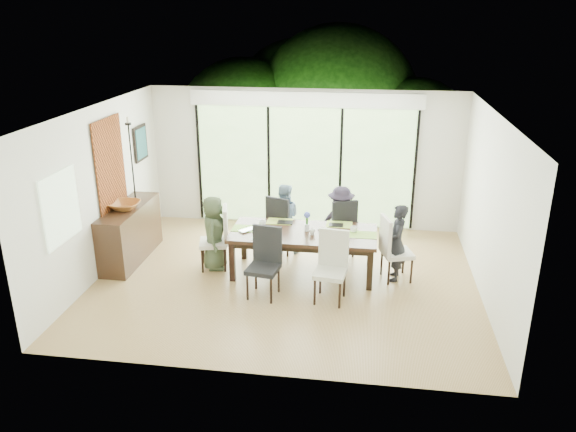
# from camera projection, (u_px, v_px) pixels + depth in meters

# --- Properties ---
(floor) EXTENTS (6.00, 5.00, 0.01)m
(floor) POSITION_uv_depth(u_px,v_px,m) (286.00, 280.00, 9.00)
(floor) COLOR brown
(floor) RESTS_ON ground
(ceiling) EXTENTS (6.00, 5.00, 0.01)m
(ceiling) POSITION_uv_depth(u_px,v_px,m) (286.00, 111.00, 8.06)
(ceiling) COLOR white
(ceiling) RESTS_ON wall_back
(wall_back) EXTENTS (6.00, 0.02, 2.70)m
(wall_back) POSITION_uv_depth(u_px,v_px,m) (305.00, 159.00, 10.86)
(wall_back) COLOR silver
(wall_back) RESTS_ON floor
(wall_front) EXTENTS (6.00, 0.02, 2.70)m
(wall_front) POSITION_uv_depth(u_px,v_px,m) (252.00, 272.00, 6.20)
(wall_front) COLOR beige
(wall_front) RESTS_ON floor
(wall_left) EXTENTS (0.02, 5.00, 2.70)m
(wall_left) POSITION_uv_depth(u_px,v_px,m) (99.00, 191.00, 8.94)
(wall_left) COLOR white
(wall_left) RESTS_ON floor
(wall_right) EXTENTS (0.02, 5.00, 2.70)m
(wall_right) POSITION_uv_depth(u_px,v_px,m) (491.00, 210.00, 8.13)
(wall_right) COLOR silver
(wall_right) RESTS_ON floor
(glass_doors) EXTENTS (4.20, 0.02, 2.30)m
(glass_doors) POSITION_uv_depth(u_px,v_px,m) (304.00, 167.00, 10.87)
(glass_doors) COLOR #598C3F
(glass_doors) RESTS_ON wall_back
(blinds_header) EXTENTS (4.40, 0.06, 0.28)m
(blinds_header) POSITION_uv_depth(u_px,v_px,m) (305.00, 99.00, 10.41)
(blinds_header) COLOR white
(blinds_header) RESTS_ON wall_back
(mullion_a) EXTENTS (0.05, 0.04, 2.30)m
(mullion_a) POSITION_uv_depth(u_px,v_px,m) (200.00, 163.00, 11.15)
(mullion_a) COLOR black
(mullion_a) RESTS_ON wall_back
(mullion_b) EXTENTS (0.05, 0.04, 2.30)m
(mullion_b) POSITION_uv_depth(u_px,v_px,m) (269.00, 166.00, 10.96)
(mullion_b) COLOR black
(mullion_b) RESTS_ON wall_back
(mullion_c) EXTENTS (0.05, 0.04, 2.30)m
(mullion_c) POSITION_uv_depth(u_px,v_px,m) (341.00, 169.00, 10.77)
(mullion_c) COLOR black
(mullion_c) RESTS_ON wall_back
(mullion_d) EXTENTS (0.05, 0.04, 2.30)m
(mullion_d) POSITION_uv_depth(u_px,v_px,m) (415.00, 171.00, 10.58)
(mullion_d) COLOR black
(mullion_d) RESTS_ON wall_back
(side_window) EXTENTS (0.02, 0.90, 1.00)m
(side_window) POSITION_uv_depth(u_px,v_px,m) (61.00, 207.00, 7.76)
(side_window) COLOR #8CAD7F
(side_window) RESTS_ON wall_left
(deck) EXTENTS (6.00, 1.80, 0.10)m
(deck) POSITION_uv_depth(u_px,v_px,m) (309.00, 211.00, 12.17)
(deck) COLOR brown
(deck) RESTS_ON ground
(rail_top) EXTENTS (6.00, 0.08, 0.06)m
(rail_top) POSITION_uv_depth(u_px,v_px,m) (313.00, 175.00, 12.71)
(rail_top) COLOR #4F3D22
(rail_top) RESTS_ON deck
(foliage_left) EXTENTS (3.20, 3.20, 3.20)m
(foliage_left) POSITION_uv_depth(u_px,v_px,m) (244.00, 125.00, 13.57)
(foliage_left) COLOR #14380F
(foliage_left) RESTS_ON ground
(foliage_mid) EXTENTS (4.00, 4.00, 4.00)m
(foliage_mid) POSITION_uv_depth(u_px,v_px,m) (337.00, 108.00, 13.70)
(foliage_mid) COLOR #14380F
(foliage_mid) RESTS_ON ground
(foliage_right) EXTENTS (2.80, 2.80, 2.80)m
(foliage_right) POSITION_uv_depth(u_px,v_px,m) (412.00, 139.00, 12.91)
(foliage_right) COLOR #14380F
(foliage_right) RESTS_ON ground
(foliage_far) EXTENTS (3.60, 3.60, 3.60)m
(foliage_far) POSITION_uv_depth(u_px,v_px,m) (300.00, 110.00, 14.55)
(foliage_far) COLOR #14380F
(foliage_far) RESTS_ON ground
(table_top) EXTENTS (2.33, 1.07, 0.06)m
(table_top) POSITION_uv_depth(u_px,v_px,m) (303.00, 233.00, 8.99)
(table_top) COLOR black
(table_top) RESTS_ON floor
(table_apron) EXTENTS (2.14, 0.87, 0.10)m
(table_apron) POSITION_uv_depth(u_px,v_px,m) (303.00, 238.00, 9.02)
(table_apron) COLOR black
(table_apron) RESTS_ON floor
(table_leg_fl) EXTENTS (0.09, 0.09, 0.67)m
(table_leg_fl) POSITION_uv_depth(u_px,v_px,m) (232.00, 261.00, 8.87)
(table_leg_fl) COLOR black
(table_leg_fl) RESTS_ON floor
(table_leg_fr) EXTENTS (0.09, 0.09, 0.67)m
(table_leg_fr) POSITION_uv_depth(u_px,v_px,m) (370.00, 270.00, 8.58)
(table_leg_fr) COLOR black
(table_leg_fr) RESTS_ON floor
(table_leg_bl) EXTENTS (0.09, 0.09, 0.67)m
(table_leg_bl) POSITION_uv_depth(u_px,v_px,m) (244.00, 240.00, 9.66)
(table_leg_bl) COLOR black
(table_leg_bl) RESTS_ON floor
(table_leg_br) EXTENTS (0.09, 0.09, 0.67)m
(table_leg_br) POSITION_uv_depth(u_px,v_px,m) (370.00, 248.00, 9.37)
(table_leg_br) COLOR black
(table_leg_br) RESTS_ON floor
(chair_left_end) EXTENTS (0.54, 0.54, 1.07)m
(chair_left_end) POSITION_uv_depth(u_px,v_px,m) (213.00, 238.00, 9.25)
(chair_left_end) COLOR beige
(chair_left_end) RESTS_ON floor
(chair_right_end) EXTENTS (0.56, 0.56, 1.07)m
(chair_right_end) POSITION_uv_depth(u_px,v_px,m) (398.00, 248.00, 8.85)
(chair_right_end) COLOR beige
(chair_right_end) RESTS_ON floor
(chair_far_left) EXTENTS (0.58, 0.58, 1.07)m
(chair_far_left) POSITION_uv_depth(u_px,v_px,m) (284.00, 223.00, 9.90)
(chair_far_left) COLOR black
(chair_far_left) RESTS_ON floor
(chair_far_right) EXTENTS (0.58, 0.58, 1.07)m
(chair_far_right) POSITION_uv_depth(u_px,v_px,m) (340.00, 226.00, 9.77)
(chair_far_right) COLOR black
(chair_far_right) RESTS_ON floor
(chair_near_left) EXTENTS (0.51, 0.51, 1.07)m
(chair_near_left) POSITION_uv_depth(u_px,v_px,m) (263.00, 264.00, 8.31)
(chair_near_left) COLOR black
(chair_near_left) RESTS_ON floor
(chair_near_right) EXTENTS (0.50, 0.50, 1.07)m
(chair_near_right) POSITION_uv_depth(u_px,v_px,m) (330.00, 268.00, 8.18)
(chair_near_right) COLOR beige
(chair_near_right) RESTS_ON floor
(person_left_end) EXTENTS (0.42, 0.61, 1.25)m
(person_left_end) POSITION_uv_depth(u_px,v_px,m) (214.00, 233.00, 9.22)
(person_left_end) COLOR #3C4931
(person_left_end) RESTS_ON floor
(person_right_end) EXTENTS (0.41, 0.61, 1.25)m
(person_right_end) POSITION_uv_depth(u_px,v_px,m) (397.00, 243.00, 8.82)
(person_right_end) COLOR black
(person_right_end) RESTS_ON floor
(person_far_left) EXTENTS (0.62, 0.44, 1.25)m
(person_far_left) POSITION_uv_depth(u_px,v_px,m) (284.00, 218.00, 9.85)
(person_far_left) COLOR #7792AD
(person_far_left) RESTS_ON floor
(person_far_right) EXTENTS (0.62, 0.43, 1.25)m
(person_far_right) POSITION_uv_depth(u_px,v_px,m) (341.00, 221.00, 9.72)
(person_far_right) COLOR black
(person_far_right) RESTS_ON floor
(placemat_left) EXTENTS (0.43, 0.31, 0.01)m
(placemat_left) POSITION_uv_depth(u_px,v_px,m) (245.00, 228.00, 9.11)
(placemat_left) COLOR #73A63B
(placemat_left) RESTS_ON table_top
(placemat_right) EXTENTS (0.43, 0.31, 0.01)m
(placemat_right) POSITION_uv_depth(u_px,v_px,m) (363.00, 235.00, 8.85)
(placemat_right) COLOR #7AA53B
(placemat_right) RESTS_ON table_top
(placemat_far_l) EXTENTS (0.43, 0.31, 0.01)m
(placemat_far_l) POSITION_uv_depth(u_px,v_px,m) (280.00, 221.00, 9.41)
(placemat_far_l) COLOR #94A73B
(placemat_far_l) RESTS_ON table_top
(placemat_far_r) EXTENTS (0.43, 0.31, 0.01)m
(placemat_far_r) POSITION_uv_depth(u_px,v_px,m) (339.00, 224.00, 9.28)
(placemat_far_r) COLOR #92B33F
(placemat_far_r) RESTS_ON table_top
(placemat_paper) EXTENTS (0.43, 0.31, 0.01)m
(placemat_paper) POSITION_uv_depth(u_px,v_px,m) (266.00, 237.00, 8.78)
(placemat_paper) COLOR white
(placemat_paper) RESTS_ON table_top
(tablet_far_l) EXTENTS (0.25, 0.17, 0.01)m
(tablet_far_l) POSITION_uv_depth(u_px,v_px,m) (285.00, 222.00, 9.35)
(tablet_far_l) COLOR black
(tablet_far_l) RESTS_ON table_top
(tablet_far_r) EXTENTS (0.23, 0.17, 0.01)m
(tablet_far_r) POSITION_uv_depth(u_px,v_px,m) (336.00, 225.00, 9.24)
(tablet_far_r) COLOR black
(tablet_far_r) RESTS_ON table_top
(papers) EXTENTS (0.29, 0.21, 0.00)m
(papers) POSITION_uv_depth(u_px,v_px,m) (347.00, 235.00, 8.84)
(papers) COLOR white
(papers) RESTS_ON table_top
(platter_base) EXTENTS (0.25, 0.25, 0.02)m
(platter_base) POSITION_uv_depth(u_px,v_px,m) (266.00, 236.00, 8.77)
(platter_base) COLOR white
(platter_base) RESTS_ON table_top
(platter_snacks) EXTENTS (0.19, 0.19, 0.01)m
(platter_snacks) POSITION_uv_depth(u_px,v_px,m) (266.00, 235.00, 8.77)
(platter_snacks) COLOR orange
(platter_snacks) RESTS_ON table_top
(vase) EXTENTS (0.08, 0.08, 0.12)m
(vase) POSITION_uv_depth(u_px,v_px,m) (307.00, 227.00, 9.00)
(vase) COLOR silver
(vase) RESTS_ON table_top
(hyacinth_stems) EXTENTS (0.04, 0.04, 0.16)m
(hyacinth_stems) POSITION_uv_depth(u_px,v_px,m) (307.00, 221.00, 8.96)
(hyacinth_stems) COLOR #337226
(hyacinth_stems) RESTS_ON table_top
(hyacinth_blooms) EXTENTS (0.11, 0.11, 0.11)m
(hyacinth_blooms) POSITION_uv_depth(u_px,v_px,m) (307.00, 215.00, 8.93)
(hyacinth_blooms) COLOR #4955B7
(hyacinth_blooms) RESTS_ON table_top
(laptop) EXTENTS (0.36, 0.38, 0.03)m
(laptop) POSITION_uv_depth(u_px,v_px,m) (250.00, 230.00, 9.00)
(laptop) COLOR silver
(laptop) RESTS_ON table_top
(cup_a) EXTENTS (0.17, 0.17, 0.09)m
(cup_a) POSITION_uv_depth(u_px,v_px,m) (262.00, 223.00, 9.20)
(cup_a) COLOR white
(cup_a) RESTS_ON table_top
(cup_b) EXTENTS (0.11, 0.11, 0.09)m
(cup_b) POSITION_uv_depth(u_px,v_px,m) (312.00, 232.00, 8.86)
(cup_b) COLOR white
(cup_b) RESTS_ON table_top
(cup_c) EXTENTS (0.16, 0.16, 0.09)m
(cup_c) POSITION_uv_depth(u_px,v_px,m) (354.00, 229.00, 8.95)
(cup_c) COLOR white
(cup_c) RESTS_ON table_top
(book) EXTENTS (0.23, 0.26, 0.02)m
(book) POSITION_uv_depth(u_px,v_px,m) (319.00, 231.00, 8.99)
(book) COLOR white
(book) RESTS_ON table_top
(sideboard) EXTENTS (0.48, 1.69, 0.95)m
(sideboard) POSITION_uv_depth(u_px,v_px,m) (130.00, 233.00, 9.60)
(sideboard) COLOR black
(sideboard) RESTS_ON floor
(bowl) EXTENTS (0.50, 0.50, 0.12)m
(bowl) POSITION_uv_depth(u_px,v_px,m) (125.00, 205.00, 9.33)
(bowl) COLOR brown
(bowl) RESTS_ON sideboard
(candlestick_base) EXTENTS (0.11, 0.11, 0.04)m
(candlestick_base) POSITION_uv_depth(u_px,v_px,m) (136.00, 199.00, 9.76)
(candlestick_base) COLOR black
(candlestick_base) RESTS_ON sideboard
(candlestick_shaft) EXTENTS (0.03, 0.03, 1.32)m
(candlestick_shaft) POSITION_uv_depth(u_px,v_px,m) (132.00, 162.00, 9.53)
(candlestick_shaft) COLOR black
(candlestick_shaft) RESTS_ON sideboard
(candlestick_pan) EXTENTS (0.11, 0.11, 0.03)m
(candlestick_pan) POSITION_uv_depth(u_px,v_px,m) (128.00, 124.00, 9.30)
(candlestick_pan) COLOR black
(candlestick_pan) RESTS_ON sideboard
(candle) EXTENTS (0.04, 0.04, 0.11)m
(candle) POSITION_uv_depth(u_px,v_px,m) (128.00, 120.00, 9.28)
(candle) COLOR silver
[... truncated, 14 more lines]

